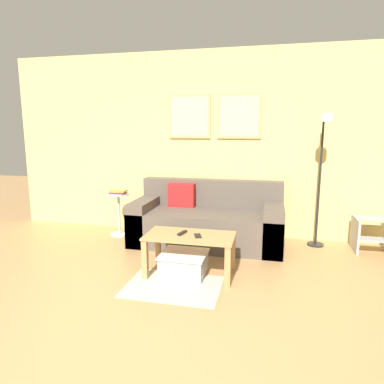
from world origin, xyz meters
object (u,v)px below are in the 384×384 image
book_stack (118,192)px  cell_phone (198,236)px  floor_lamp (322,167)px  remote_control (182,233)px  coffee_table (190,243)px  storage_bin (184,264)px  side_table (119,210)px  step_stool (372,234)px  couch (207,221)px

book_stack → cell_phone: 1.77m
floor_lamp → cell_phone: size_ratio=11.89×
cell_phone → remote_control: bearing=148.9°
floor_lamp → remote_control: size_ratio=11.09×
coffee_table → storage_bin: (-0.06, -0.03, -0.22)m
side_table → step_stool: side_table is taller
couch → remote_control: (-0.07, -1.02, 0.15)m
side_table → cell_phone: bearing=-38.9°
side_table → couch: bearing=-2.3°
book_stack → step_stool: bearing=1.4°
coffee_table → side_table: (-1.29, 1.09, 0.02)m
coffee_table → cell_phone: cell_phone is taller
couch → step_stool: 2.04m
side_table → remote_control: bearing=-41.6°
storage_bin → book_stack: 1.72m
couch → storage_bin: 1.08m
couch → floor_lamp: bearing=3.5°
floor_lamp → remote_control: 1.94m
coffee_table → remote_control: 0.13m
couch → floor_lamp: floor_lamp is taller
side_table → book_stack: size_ratio=2.45×
remote_control → side_table: bearing=152.3°
cell_phone → step_stool: bearing=13.2°
step_stool → book_stack: bearing=-178.6°
couch → cell_phone: bearing=-84.7°
side_table → cell_phone: size_ratio=4.30×
couch → side_table: bearing=177.7°
couch → floor_lamp: (1.40, 0.09, 0.75)m
storage_bin → step_stool: bearing=29.6°
step_stool → storage_bin: bearing=-150.4°
coffee_table → book_stack: size_ratio=3.70×
book_stack → cell_phone: bearing=-38.5°
couch → side_table: 1.28m
floor_lamp → book_stack: size_ratio=6.78×
side_table → step_stool: size_ratio=1.44×
book_stack → remote_control: 1.61m
storage_bin → remote_control: bearing=120.6°
remote_control → cell_phone: (0.17, -0.04, -0.01)m
remote_control → step_stool: bearing=42.2°
coffee_table → book_stack: 1.70m
remote_control → cell_phone: 0.18m
book_stack → side_table: bearing=113.5°
cell_phone → storage_bin: bearing=164.2°
side_table → book_stack: 0.27m
couch → coffee_table: couch is taller
storage_bin → side_table: (-1.24, 1.12, 0.24)m
coffee_table → step_stool: (2.02, 1.16, -0.11)m
floor_lamp → cell_phone: bearing=-138.5°
book_stack → cell_phone: book_stack is taller
side_table → storage_bin: bearing=-42.2°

